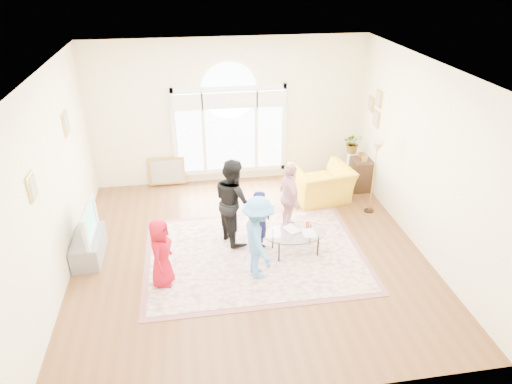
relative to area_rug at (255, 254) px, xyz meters
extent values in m
plane|color=brown|center=(-0.08, 0.09, -0.01)|extent=(6.00, 6.00, 0.00)
plane|color=#F8EEC1|center=(-0.08, 3.09, 1.59)|extent=(6.00, 0.00, 6.00)
plane|color=#F8EEC1|center=(-0.08, -2.91, 1.59)|extent=(6.00, 0.00, 6.00)
plane|color=#F8EEC1|center=(-3.08, 0.09, 1.59)|extent=(0.00, 6.00, 6.00)
plane|color=#F8EEC1|center=(2.92, 0.09, 1.59)|extent=(0.00, 6.00, 6.00)
plane|color=white|center=(-0.08, 0.09, 3.19)|extent=(6.00, 6.00, 0.00)
cube|color=white|center=(-0.08, 3.05, 0.24)|extent=(2.50, 0.08, 0.10)
cube|color=white|center=(-0.08, 3.05, 2.14)|extent=(2.50, 0.08, 0.10)
cube|color=white|center=(-1.30, 3.05, 1.19)|extent=(0.10, 0.08, 2.00)
cube|color=white|center=(1.14, 3.05, 1.19)|extent=(0.10, 0.08, 2.00)
cube|color=#C6E2FF|center=(-0.97, 3.05, 1.19)|extent=(0.55, 0.02, 1.80)
cube|color=#C6E2FF|center=(0.82, 3.05, 1.19)|extent=(0.55, 0.02, 1.80)
cube|color=#C6E2FF|center=(-0.08, 3.05, 1.19)|extent=(1.10, 0.02, 1.80)
cylinder|color=#C6E2FF|center=(-0.08, 3.05, 2.09)|extent=(1.20, 0.02, 1.20)
cube|color=white|center=(-0.66, 3.04, 1.19)|extent=(0.07, 0.04, 1.80)
cube|color=white|center=(0.51, 3.04, 1.19)|extent=(0.07, 0.04, 1.80)
cube|color=white|center=(-0.97, 2.97, 1.91)|extent=(0.65, 0.12, 0.35)
cube|color=white|center=(-0.08, 2.97, 1.91)|extent=(1.20, 0.12, 0.35)
cube|color=white|center=(0.82, 2.97, 1.91)|extent=(0.65, 0.12, 0.35)
cube|color=tan|center=(-3.06, 1.39, 2.09)|extent=(0.03, 0.34, 0.40)
cube|color=#ADA38E|center=(-3.04, 1.39, 2.09)|extent=(0.01, 0.28, 0.34)
cube|color=tan|center=(-3.06, -0.81, 1.99)|extent=(0.03, 0.30, 0.36)
cube|color=#ADA38E|center=(-3.04, -0.81, 1.99)|extent=(0.01, 0.24, 0.30)
cube|color=tan|center=(2.90, 2.14, 2.04)|extent=(0.03, 0.28, 0.34)
cube|color=#ADA38E|center=(2.88, 2.14, 2.04)|extent=(0.01, 0.22, 0.28)
cube|color=tan|center=(2.90, 2.14, 1.61)|extent=(0.03, 0.28, 0.34)
cube|color=#ADA38E|center=(2.88, 2.14, 1.61)|extent=(0.01, 0.22, 0.28)
cube|color=tan|center=(2.90, 2.49, 1.83)|extent=(0.03, 0.26, 0.32)
cube|color=#ADA38E|center=(2.88, 2.49, 1.83)|extent=(0.01, 0.20, 0.26)
cube|color=beige|center=(0.00, 0.00, 0.00)|extent=(3.60, 2.60, 0.02)
cube|color=#8D5654|center=(0.00, 0.00, 0.00)|extent=(3.80, 2.80, 0.01)
cube|color=gray|center=(-2.83, 0.39, 0.20)|extent=(0.45, 1.00, 0.42)
imported|color=black|center=(-2.83, 0.39, 0.70)|extent=(0.13, 0.99, 0.57)
cube|color=#58EDC1|center=(-2.74, 0.39, 0.70)|extent=(0.02, 0.81, 0.46)
ellipsoid|color=silver|center=(0.71, -0.04, 0.40)|extent=(1.15, 0.79, 0.02)
cylinder|color=black|center=(1.04, 0.19, 0.19)|extent=(0.03, 0.03, 0.40)
cylinder|color=black|center=(0.34, 0.13, 0.19)|extent=(0.03, 0.03, 0.40)
cylinder|color=black|center=(1.07, -0.21, 0.19)|extent=(0.03, 0.03, 0.40)
cylinder|color=black|center=(0.37, -0.26, 0.19)|extent=(0.03, 0.03, 0.40)
imported|color=#B2A58C|center=(0.55, 0.00, 0.42)|extent=(0.32, 0.35, 0.03)
imported|color=#B2A58C|center=(0.81, -0.11, 0.42)|extent=(0.24, 0.31, 0.02)
cylinder|color=#D34B16|center=(0.95, 0.08, 0.47)|extent=(0.07, 0.07, 0.12)
imported|color=yellow|center=(1.69, 1.76, 0.37)|extent=(1.32, 1.20, 0.75)
cube|color=black|center=(2.70, 2.14, 0.34)|extent=(0.40, 0.50, 0.70)
cylinder|color=black|center=(2.55, 1.15, 0.00)|extent=(0.20, 0.20, 0.02)
cylinder|color=gold|center=(2.55, 1.15, 0.67)|extent=(0.02, 0.02, 1.35)
cone|color=#CCB284|center=(2.55, 1.15, 1.39)|extent=(0.28, 0.28, 0.22)
cylinder|color=white|center=(2.62, 2.57, 0.34)|extent=(0.20, 0.20, 0.70)
imported|color=#33722D|center=(2.62, 2.57, 0.92)|extent=(0.51, 0.47, 0.47)
cube|color=tan|center=(-1.53, 2.99, -0.01)|extent=(0.80, 0.14, 0.62)
imported|color=#AA0A1E|center=(-1.55, -0.53, 0.58)|extent=(0.48, 0.63, 1.15)
imported|color=#111136|center=(0.13, 0.11, 0.59)|extent=(0.36, 0.47, 1.17)
imported|color=black|center=(-0.30, 0.54, 0.80)|extent=(0.82, 0.93, 1.58)
imported|color=#EAA5AE|center=(0.76, 0.70, 0.69)|extent=(0.45, 0.84, 1.36)
imported|color=#4E90D8|center=(-0.03, -0.56, 0.72)|extent=(0.64, 0.97, 1.41)
camera|label=1|loc=(-1.00, -6.47, 4.69)|focal=32.00mm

